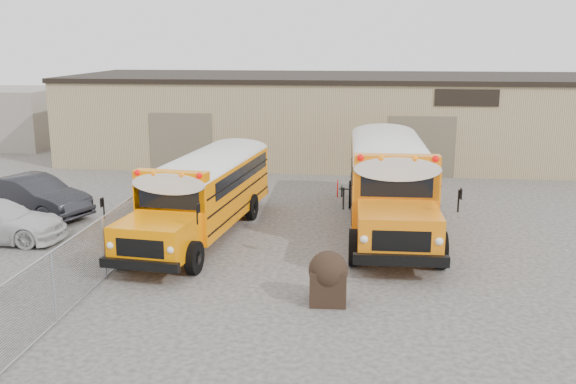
# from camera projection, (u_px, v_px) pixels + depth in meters

# --- Properties ---
(ground) EXTENTS (120.00, 120.00, 0.00)m
(ground) POSITION_uv_depth(u_px,v_px,m) (318.00, 287.00, 17.46)
(ground) COLOR #383633
(ground) RESTS_ON ground
(warehouse) EXTENTS (30.20, 10.20, 4.67)m
(warehouse) POSITION_uv_depth(u_px,v_px,m) (343.00, 116.00, 36.24)
(warehouse) COLOR tan
(warehouse) RESTS_ON ground
(chainlink_fence) EXTENTS (0.07, 18.07, 1.81)m
(chainlink_fence) POSITION_uv_depth(u_px,v_px,m) (140.00, 219.00, 20.82)
(chainlink_fence) COLOR #95989E
(chainlink_fence) RESTS_ON ground
(school_bus_left) EXTENTS (3.47, 9.71, 2.78)m
(school_bus_left) POSITION_uv_depth(u_px,v_px,m) (251.00, 158.00, 27.54)
(school_bus_left) COLOR #FF8500
(school_bus_left) RESTS_ON ground
(school_bus_right) EXTENTS (3.33, 10.93, 3.18)m
(school_bus_right) POSITION_uv_depth(u_px,v_px,m) (381.00, 146.00, 29.38)
(school_bus_right) COLOR orange
(school_bus_right) RESTS_ON ground
(tarp_bundle) EXTENTS (1.01, 1.01, 1.38)m
(tarp_bundle) POSITION_uv_depth(u_px,v_px,m) (328.00, 277.00, 16.27)
(tarp_bundle) COLOR black
(tarp_bundle) RESTS_ON ground
(car_dark) EXTENTS (5.03, 3.26, 1.56)m
(car_dark) POSITION_uv_depth(u_px,v_px,m) (33.00, 196.00, 24.33)
(car_dark) COLOR black
(car_dark) RESTS_ON ground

